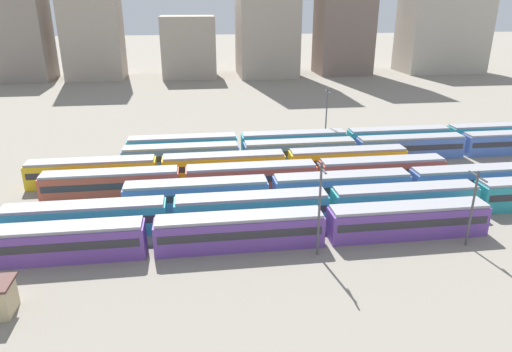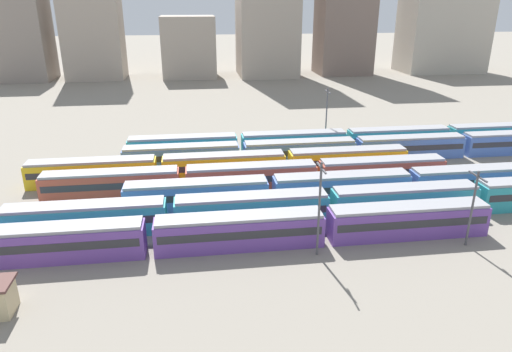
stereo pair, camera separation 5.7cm
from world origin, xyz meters
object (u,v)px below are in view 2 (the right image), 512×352
object	(u,v)px
train_track_1	(330,205)
train_track_6	(448,136)
train_track_2	(475,180)
train_track_5	(410,147)
train_track_4	(224,166)
train_track_0	(240,231)
catenary_pole_1	(326,115)
catenary_pole_0	(473,205)
train_track_3	(251,177)
catenary_pole_2	(319,205)

from	to	relation	value
train_track_1	train_track_6	xyz separation A→B (m)	(29.52, 26.00, 0.00)
train_track_2	train_track_5	bearing A→B (deg)	97.66
train_track_2	train_track_4	world-z (taller)	same
train_track_0	catenary_pole_1	bearing A→B (deg)	60.98
catenary_pole_0	catenary_pole_1	bearing A→B (deg)	98.06
train_track_6	train_track_1	bearing A→B (deg)	-138.63
catenary_pole_1	train_track_0	bearing A→B (deg)	-119.02
train_track_5	catenary_pole_0	distance (m)	29.94
train_track_1	train_track_4	world-z (taller)	same
train_track_2	catenary_pole_1	size ratio (longest dim) A/B	8.92
train_track_4	train_track_5	world-z (taller)	same
train_track_6	catenary_pole_0	distance (m)	38.09
train_track_5	train_track_6	bearing A→B (deg)	28.38
train_track_3	train_track_2	bearing A→B (deg)	-9.78
catenary_pole_0	catenary_pole_1	world-z (taller)	catenary_pole_1
train_track_0	catenary_pole_1	world-z (taller)	catenary_pole_1
train_track_5	catenary_pole_2	world-z (taller)	catenary_pole_2
train_track_3	train_track_5	distance (m)	29.94
train_track_3	catenary_pole_0	distance (m)	28.32
catenary_pole_0	catenary_pole_1	distance (m)	37.80
train_track_6	catenary_pole_0	bearing A→B (deg)	-115.82
train_track_2	train_track_6	size ratio (longest dim) A/B	0.83
catenary_pole_1	train_track_3	bearing A→B (deg)	-130.12
train_track_3	train_track_5	world-z (taller)	same
train_track_1	catenary_pole_2	size ratio (longest dim) A/B	7.29
catenary_pole_2	catenary_pole_0	bearing A→B (deg)	-0.83
train_track_5	train_track_4	bearing A→B (deg)	-170.62
train_track_3	catenary_pole_2	bearing A→B (deg)	-75.94
catenary_pole_0	catenary_pole_2	size ratio (longest dim) A/B	0.84
train_track_0	train_track_5	size ratio (longest dim) A/B	0.60
train_track_0	train_track_5	xyz separation A→B (m)	(31.31, 26.00, 0.00)
train_track_6	train_track_4	bearing A→B (deg)	-165.80
train_track_5	train_track_6	world-z (taller)	same
train_track_3	train_track_4	size ratio (longest dim) A/B	1.00
train_track_3	catenary_pole_2	xyz separation A→B (m)	(4.60, -18.35, 3.77)
train_track_0	train_track_3	world-z (taller)	same
catenary_pole_1	catenary_pole_2	world-z (taller)	catenary_pole_1
train_track_4	catenary_pole_1	size ratio (longest dim) A/B	5.32
catenary_pole_0	train_track_2	bearing A→B (deg)	56.05
train_track_4	catenary_pole_0	bearing A→B (deg)	-44.08
train_track_3	catenary_pole_1	world-z (taller)	catenary_pole_1
train_track_5	catenary_pole_1	size ratio (longest dim) A/B	8.92
train_track_3	catenary_pole_2	distance (m)	19.28
catenary_pole_1	train_track_5	bearing A→B (deg)	-34.62
train_track_1	catenary_pole_1	size ratio (longest dim) A/B	7.12
train_track_0	train_track_3	size ratio (longest dim) A/B	1.00
train_track_2	train_track_6	xyz separation A→B (m)	(7.53, 20.80, 0.00)
catenary_pole_2	train_track_3	bearing A→B (deg)	104.06
train_track_1	train_track_6	distance (m)	39.34
train_track_2	catenary_pole_1	world-z (taller)	catenary_pole_1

